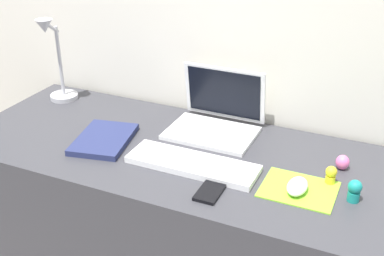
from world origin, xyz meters
TOP-DOWN VIEW (x-y plane):
  - back_wall at (0.00, 0.35)m, footprint 2.78×0.05m
  - desk at (0.00, 0.00)m, footprint 1.58×0.61m
  - laptop at (0.01, 0.20)m, footprint 0.30×0.24m
  - keyboard at (0.04, -0.08)m, footprint 0.41×0.13m
  - mousepad at (0.37, -0.07)m, footprint 0.21×0.17m
  - mouse at (0.37, -0.09)m, footprint 0.06×0.10m
  - cell_phone at (0.15, -0.18)m, footprint 0.07×0.13m
  - desk_lamp at (-0.65, 0.17)m, footprint 0.11×0.15m
  - notebook_pad at (-0.30, -0.05)m, footprint 0.22×0.27m
  - toy_figurine_teal at (0.52, -0.06)m, footprint 0.04×0.04m
  - toy_figurine_pink at (0.47, 0.10)m, footprint 0.04×0.04m
  - toy_figurine_yellow at (0.45, 0.00)m, footprint 0.03×0.03m

SIDE VIEW (x-z plane):
  - desk at x=0.00m, z-range 0.00..0.74m
  - mousepad at x=0.37m, z-range 0.74..0.74m
  - cell_phone at x=0.15m, z-range 0.74..0.75m
  - keyboard at x=0.04m, z-range 0.74..0.76m
  - notebook_pad at x=-0.30m, z-range 0.74..0.76m
  - mouse at x=0.37m, z-range 0.74..0.78m
  - toy_figurine_pink at x=0.47m, z-range 0.74..0.79m
  - toy_figurine_yellow at x=0.45m, z-range 0.74..0.80m
  - toy_figurine_teal at x=0.52m, z-range 0.74..0.81m
  - back_wall at x=0.00m, z-range 0.00..1.56m
  - laptop at x=0.01m, z-range 0.69..0.90m
  - desk_lamp at x=-0.65m, z-range 0.73..1.07m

